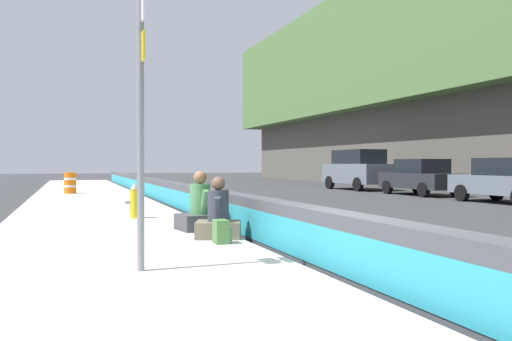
% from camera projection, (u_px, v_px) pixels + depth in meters
% --- Properties ---
extents(ground_plane, '(160.00, 160.00, 0.00)m').
position_uv_depth(ground_plane, '(344.00, 278.00, 6.96)').
color(ground_plane, '#353538').
rests_on(ground_plane, ground).
extents(sidewalk_strip, '(80.00, 4.40, 0.14)m').
position_uv_depth(sidewalk_strip, '(137.00, 288.00, 6.08)').
color(sidewalk_strip, '#B5B2A8').
rests_on(sidewalk_strip, ground_plane).
extents(jersey_barrier, '(76.00, 0.45, 0.85)m').
position_uv_depth(jersey_barrier, '(344.00, 245.00, 6.95)').
color(jersey_barrier, '#47474C').
rests_on(jersey_barrier, ground_plane).
extents(route_sign_post, '(0.44, 0.09, 3.60)m').
position_uv_depth(route_sign_post, '(141.00, 106.00, 6.70)').
color(route_sign_post, gray).
rests_on(route_sign_post, sidewalk_strip).
extents(fire_hydrant, '(0.26, 0.46, 0.88)m').
position_uv_depth(fire_hydrant, '(135.00, 200.00, 13.24)').
color(fire_hydrant, gold).
rests_on(fire_hydrant, sidewalk_strip).
extents(seated_person_foreground, '(0.90, 0.98, 1.12)m').
position_uv_depth(seated_person_foreground, '(218.00, 219.00, 9.72)').
color(seated_person_foreground, '#706651').
rests_on(seated_person_foreground, sidewalk_strip).
extents(seated_person_middle, '(0.87, 0.98, 1.20)m').
position_uv_depth(seated_person_middle, '(200.00, 211.00, 10.90)').
color(seated_person_middle, '#424247').
rests_on(seated_person_middle, sidewalk_strip).
extents(backpack, '(0.32, 0.28, 0.40)m').
position_uv_depth(backpack, '(222.00, 232.00, 9.03)').
color(backpack, '#4C7A3D').
rests_on(backpack, sidewalk_strip).
extents(construction_barrel, '(0.54, 0.54, 0.95)m').
position_uv_depth(construction_barrel, '(70.00, 183.00, 24.24)').
color(construction_barrel, orange).
rests_on(construction_barrel, sidewalk_strip).
extents(parked_car_third, '(4.50, 1.96, 1.71)m').
position_uv_depth(parked_car_third, '(508.00, 180.00, 20.04)').
color(parked_car_third, slate).
rests_on(parked_car_third, ground_plane).
extents(parked_car_fourth, '(4.52, 1.98, 1.71)m').
position_uv_depth(parked_car_fourth, '(421.00, 177.00, 25.26)').
color(parked_car_fourth, '#28282D').
rests_on(parked_car_fourth, ground_plane).
extents(parked_car_midline, '(4.87, 2.21, 2.28)m').
position_uv_depth(parked_car_midline, '(358.00, 169.00, 30.50)').
color(parked_car_midline, slate).
rests_on(parked_car_midline, ground_plane).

